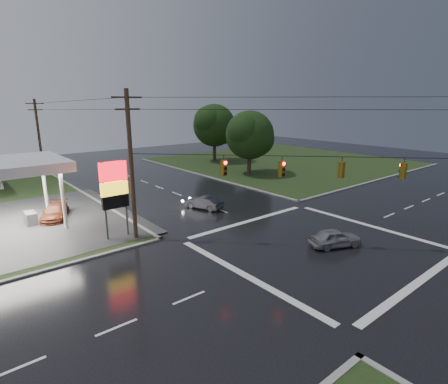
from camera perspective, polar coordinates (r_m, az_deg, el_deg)
ground at (r=26.43m, az=14.77°, el=-8.45°), size 120.00×120.00×0.00m
grass_ne at (r=61.80m, az=9.69°, el=4.92°), size 36.00×36.00×0.08m
pylon_sign at (r=26.98m, az=-17.50°, el=0.79°), size 2.00×0.35×6.00m
utility_pole_nw at (r=26.11m, az=-14.92°, el=4.38°), size 2.20×0.32×11.00m
utility_pole_n at (r=53.25m, az=-27.95°, el=7.85°), size 2.20×0.32×10.50m
traffic_signals at (r=24.70m, az=15.79°, el=5.55°), size 26.87×26.87×1.47m
tree_ne_near at (r=49.83m, az=4.33°, el=9.24°), size 7.99×6.80×8.98m
tree_ne_far at (r=60.83m, az=-1.48°, el=10.80°), size 8.46×7.20×9.80m
car_north at (r=33.96m, az=-3.33°, el=-1.69°), size 2.56×4.10×1.28m
car_crossing at (r=26.46m, az=17.67°, el=-7.14°), size 4.08×2.88×1.29m
car_pump at (r=34.38m, az=-25.87°, el=-2.94°), size 3.53×4.82×1.30m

